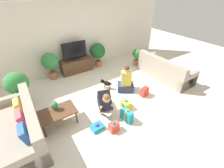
{
  "coord_description": "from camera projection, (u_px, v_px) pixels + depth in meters",
  "views": [
    {
      "loc": [
        -1.97,
        -3.03,
        2.96
      ],
      "look_at": [
        0.13,
        0.16,
        0.45
      ],
      "focal_mm": 24.0,
      "sensor_mm": 36.0,
      "label": 1
    }
  ],
  "objects": [
    {
      "name": "ground_plane",
      "position": [
        111.0,
        100.0,
        4.64
      ],
      "size": [
        16.0,
        16.0,
        0.0
      ],
      "primitive_type": "plane",
      "color": "beige"
    },
    {
      "name": "wall_back",
      "position": [
        74.0,
        37.0,
        5.76
      ],
      "size": [
        8.4,
        0.06,
        2.6
      ],
      "color": "silver",
      "rests_on": "ground_plane"
    },
    {
      "name": "sofa_left",
      "position": [
        22.0,
        128.0,
        3.35
      ],
      "size": [
        0.85,
        2.08,
        0.83
      ],
      "rotation": [
        0.0,
        0.0,
        -1.57
      ],
      "color": "gray",
      "rests_on": "ground_plane"
    },
    {
      "name": "sofa_right",
      "position": [
        164.0,
        70.0,
        5.64
      ],
      "size": [
        0.85,
        2.08,
        0.83
      ],
      "rotation": [
        0.0,
        0.0,
        1.57
      ],
      "color": "gray",
      "rests_on": "ground_plane"
    },
    {
      "name": "coffee_table",
      "position": [
        57.0,
        113.0,
        3.65
      ],
      "size": [
        0.9,
        0.57,
        0.4
      ],
      "color": "brown",
      "rests_on": "ground_plane"
    },
    {
      "name": "tv_console",
      "position": [
        77.0,
        65.0,
        6.05
      ],
      "size": [
        1.23,
        0.46,
        0.54
      ],
      "color": "brown",
      "rests_on": "ground_plane"
    },
    {
      "name": "tv",
      "position": [
        75.0,
        52.0,
        5.73
      ],
      "size": [
        0.95,
        0.2,
        0.69
      ],
      "color": "black",
      "rests_on": "tv_console"
    },
    {
      "name": "potted_plant_corner_right",
      "position": [
        137.0,
        55.0,
        6.46
      ],
      "size": [
        0.41,
        0.41,
        0.74
      ],
      "color": "#A36042",
      "rests_on": "ground_plane"
    },
    {
      "name": "potted_plant_corner_left",
      "position": [
        17.0,
        84.0,
        4.19
      ],
      "size": [
        0.64,
        0.64,
        1.01
      ],
      "color": "#A36042",
      "rests_on": "ground_plane"
    },
    {
      "name": "potted_plant_back_left",
      "position": [
        50.0,
        63.0,
        5.35
      ],
      "size": [
        0.6,
        0.6,
        1.01
      ],
      "color": "#A36042",
      "rests_on": "ground_plane"
    },
    {
      "name": "potted_plant_back_right",
      "position": [
        98.0,
        52.0,
        6.24
      ],
      "size": [
        0.63,
        0.63,
        1.01
      ],
      "color": "#A36042",
      "rests_on": "ground_plane"
    },
    {
      "name": "person_kneeling",
      "position": [
        104.0,
        101.0,
        4.03
      ],
      "size": [
        0.56,
        0.85,
        0.81
      ],
      "rotation": [
        0.0,
        0.0,
        -0.34
      ],
      "color": "#23232D",
      "rests_on": "ground_plane"
    },
    {
      "name": "person_sitting",
      "position": [
        126.0,
        82.0,
        4.89
      ],
      "size": [
        0.65,
        0.62,
        0.93
      ],
      "rotation": [
        0.0,
        0.0,
        2.56
      ],
      "color": "#283351",
      "rests_on": "ground_plane"
    },
    {
      "name": "dog",
      "position": [
        106.0,
        83.0,
        5.06
      ],
      "size": [
        0.29,
        0.41,
        0.31
      ],
      "rotation": [
        0.0,
        0.0,
        3.68
      ],
      "color": "black",
      "rests_on": "ground_plane"
    },
    {
      "name": "gift_box_a",
      "position": [
        97.0,
        127.0,
        3.67
      ],
      "size": [
        0.3,
        0.26,
        0.17
      ],
      "rotation": [
        0.0,
        0.0,
        0.03
      ],
      "color": "teal",
      "rests_on": "ground_plane"
    },
    {
      "name": "gift_box_b",
      "position": [
        127.0,
        115.0,
        3.86
      ],
      "size": [
        0.2,
        0.36,
        0.37
      ],
      "rotation": [
        0.0,
        0.0,
        0.11
      ],
      "color": "teal",
      "rests_on": "ground_plane"
    },
    {
      "name": "gift_box_c",
      "position": [
        114.0,
        127.0,
        3.6
      ],
      "size": [
        0.24,
        0.17,
        0.28
      ],
      "rotation": [
        0.0,
        0.0,
        0.03
      ],
      "color": "red",
      "rests_on": "ground_plane"
    },
    {
      "name": "gift_box_d",
      "position": [
        126.0,
        105.0,
        4.28
      ],
      "size": [
        0.22,
        0.28,
        0.29
      ],
      "rotation": [
        0.0,
        0.0,
        -0.03
      ],
      "color": "yellow",
      "rests_on": "ground_plane"
    },
    {
      "name": "gift_bag_a",
      "position": [
        144.0,
        92.0,
        4.74
      ],
      "size": [
        0.28,
        0.19,
        0.32
      ],
      "rotation": [
        0.0,
        0.0,
        0.14
      ],
      "color": "red",
      "rests_on": "ground_plane"
    },
    {
      "name": "tabletop_plant",
      "position": [
        55.0,
        105.0,
        3.63
      ],
      "size": [
        0.17,
        0.17,
        0.22
      ],
      "color": "#4C4C51",
      "rests_on": "coffee_table"
    }
  ]
}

